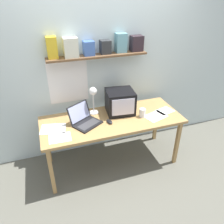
# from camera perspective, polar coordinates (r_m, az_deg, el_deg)

# --- Properties ---
(ground_plane) EXTENTS (12.00, 12.00, 0.00)m
(ground_plane) POSITION_cam_1_polar(r_m,az_deg,el_deg) (3.24, 0.00, -12.72)
(ground_plane) COLOR #5E5D53
(back_wall) EXTENTS (5.60, 0.24, 2.60)m
(back_wall) POSITION_cam_1_polar(r_m,az_deg,el_deg) (2.99, -3.16, 12.53)
(back_wall) COLOR silver
(back_wall) RESTS_ON ground_plane
(corner_desk) EXTENTS (1.81, 0.72, 0.72)m
(corner_desk) POSITION_cam_1_polar(r_m,az_deg,el_deg) (2.84, 0.00, -2.75)
(corner_desk) COLOR #AD844D
(corner_desk) RESTS_ON ground_plane
(crt_monitor) EXTENTS (0.39, 0.37, 0.31)m
(crt_monitor) POSITION_cam_1_polar(r_m,az_deg,el_deg) (2.89, 2.12, 2.69)
(crt_monitor) COLOR black
(crt_monitor) RESTS_ON corner_desk
(laptop) EXTENTS (0.43, 0.42, 0.24)m
(laptop) POSITION_cam_1_polar(r_m,az_deg,el_deg) (2.71, -7.33, -1.81)
(laptop) COLOR black
(laptop) RESTS_ON corner_desk
(desk_lamp) EXTENTS (0.12, 0.17, 0.40)m
(desk_lamp) POSITION_cam_1_polar(r_m,az_deg,el_deg) (2.77, -4.95, 4.26)
(desk_lamp) COLOR white
(desk_lamp) RESTS_ON corner_desk
(juice_glass) EXTENTS (0.08, 0.08, 0.11)m
(juice_glass) POSITION_cam_1_polar(r_m,az_deg,el_deg) (2.85, 7.92, -0.28)
(juice_glass) COLOR white
(juice_glass) RESTS_ON corner_desk
(computer_mouse) EXTENTS (0.08, 0.12, 0.03)m
(computer_mouse) POSITION_cam_1_polar(r_m,az_deg,el_deg) (2.72, -0.68, -2.53)
(computer_mouse) COLOR black
(computer_mouse) RESTS_ON corner_desk
(printed_handout) EXTENTS (0.26, 0.22, 0.00)m
(printed_handout) POSITION_cam_1_polar(r_m,az_deg,el_deg) (3.07, 13.68, 0.32)
(printed_handout) COLOR white
(printed_handout) RESTS_ON corner_desk
(open_notebook) EXTENTS (0.25, 0.20, 0.00)m
(open_notebook) POSITION_cam_1_polar(r_m,az_deg,el_deg) (2.53, -13.44, -6.57)
(open_notebook) COLOR white
(open_notebook) RESTS_ON corner_desk
(loose_paper_near_laptop) EXTENTS (0.33, 0.28, 0.00)m
(loose_paper_near_laptop) POSITION_cam_1_polar(r_m,az_deg,el_deg) (2.91, 11.32, -1.08)
(loose_paper_near_laptop) COLOR silver
(loose_paper_near_laptop) RESTS_ON corner_desk
(loose_paper_near_monitor) EXTENTS (0.33, 0.28, 0.00)m
(loose_paper_near_monitor) POSITION_cam_1_polar(r_m,az_deg,el_deg) (2.70, -15.11, -4.25)
(loose_paper_near_monitor) COLOR white
(loose_paper_near_monitor) RESTS_ON corner_desk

